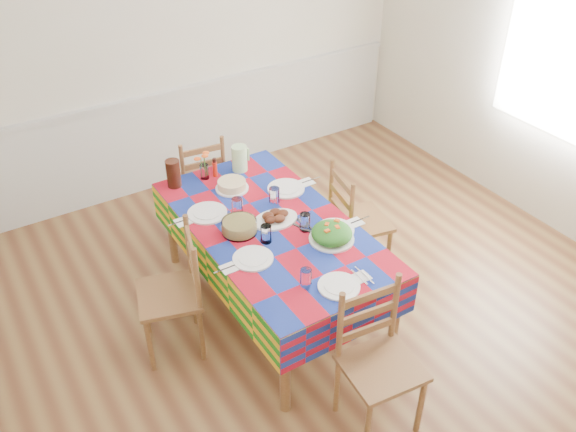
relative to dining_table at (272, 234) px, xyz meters
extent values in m
cube|color=brown|center=(0.27, -0.51, -0.65)|extent=(4.50, 5.00, 0.04)
cube|color=beige|center=(0.27, 2.01, 0.72)|extent=(4.50, 0.04, 2.70)
cube|color=silver|center=(0.27, 1.96, 0.27)|extent=(4.41, 0.06, 0.04)
cube|color=silver|center=(0.27, 1.98, -0.18)|extent=(4.41, 0.03, 0.90)
plane|color=white|center=(2.50, -0.21, 0.87)|extent=(0.00, 1.40, 1.40)
cylinder|color=brown|center=(-0.41, -0.83, -0.30)|extent=(0.07, 0.07, 0.66)
cylinder|color=brown|center=(0.41, -0.83, -0.30)|extent=(0.07, 0.07, 0.66)
cylinder|color=brown|center=(-0.41, 0.83, -0.30)|extent=(0.07, 0.07, 0.66)
cylinder|color=brown|center=(0.41, 0.83, -0.30)|extent=(0.07, 0.07, 0.66)
cube|color=brown|center=(0.00, 0.00, 0.05)|extent=(0.94, 1.78, 0.04)
cube|color=maroon|center=(0.00, 0.00, 0.07)|extent=(0.97, 1.81, 0.01)
cube|color=maroon|center=(-0.49, 0.00, -0.07)|extent=(0.01, 1.81, 0.28)
cube|color=maroon|center=(0.49, 0.00, -0.07)|extent=(0.01, 1.81, 0.28)
cube|color=maroon|center=(0.00, -0.91, -0.07)|extent=(0.97, 0.01, 0.28)
cube|color=maroon|center=(0.00, 0.91, -0.07)|extent=(0.97, 0.01, 0.28)
cylinder|color=white|center=(0.01, -0.74, 0.08)|extent=(0.25, 0.25, 0.01)
cylinder|color=white|center=(0.01, -0.74, 0.09)|extent=(0.18, 0.18, 0.01)
cylinder|color=white|center=(-0.14, -0.63, 0.14)|extent=(0.07, 0.07, 0.12)
cube|color=white|center=(0.18, -0.74, 0.08)|extent=(0.09, 0.09, 0.01)
cube|color=silver|center=(0.16, -0.74, 0.08)|extent=(0.01, 0.16, 0.00)
cube|color=silver|center=(0.20, -0.74, 0.08)|extent=(0.01, 0.19, 0.00)
cylinder|color=white|center=(-0.28, -0.25, 0.08)|extent=(0.25, 0.25, 0.01)
cylinder|color=white|center=(-0.28, -0.25, 0.09)|extent=(0.18, 0.18, 0.01)
cylinder|color=white|center=(-0.12, -0.14, 0.14)|extent=(0.07, 0.07, 0.12)
cube|color=white|center=(-0.45, -0.25, 0.08)|extent=(0.09, 0.09, 0.01)
cube|color=silver|center=(-0.47, -0.25, 0.08)|extent=(0.16, 0.01, 0.00)
cube|color=silver|center=(-0.44, -0.25, 0.08)|extent=(0.19, 0.01, 0.00)
cylinder|color=white|center=(-0.31, 0.34, 0.08)|extent=(0.27, 0.27, 0.01)
cylinder|color=white|center=(-0.31, 0.34, 0.09)|extent=(0.19, 0.19, 0.01)
cylinder|color=white|center=(-0.14, 0.22, 0.14)|extent=(0.08, 0.08, 0.13)
cube|color=white|center=(-0.49, 0.34, 0.08)|extent=(0.10, 0.10, 0.01)
cube|color=silver|center=(-0.51, 0.34, 0.09)|extent=(0.17, 0.01, 0.00)
cube|color=silver|center=(-0.47, 0.34, 0.09)|extent=(0.20, 0.01, 0.00)
cylinder|color=white|center=(0.32, -0.28, 0.08)|extent=(0.26, 0.26, 0.01)
cylinder|color=white|center=(0.32, -0.28, 0.09)|extent=(0.18, 0.18, 0.01)
cylinder|color=white|center=(0.16, -0.16, 0.14)|extent=(0.07, 0.07, 0.12)
cube|color=white|center=(0.49, -0.28, 0.08)|extent=(0.10, 0.10, 0.01)
cube|color=silver|center=(0.47, -0.28, 0.08)|extent=(0.16, 0.01, 0.00)
cube|color=silver|center=(0.51, -0.28, 0.08)|extent=(0.19, 0.01, 0.00)
cylinder|color=white|center=(0.31, 0.32, 0.08)|extent=(0.27, 0.27, 0.01)
cylinder|color=white|center=(0.31, 0.32, 0.09)|extent=(0.19, 0.19, 0.01)
cylinder|color=white|center=(0.14, 0.20, 0.14)|extent=(0.08, 0.08, 0.13)
cube|color=white|center=(0.49, 0.32, 0.08)|extent=(0.10, 0.10, 0.01)
cube|color=silver|center=(0.47, 0.32, 0.09)|extent=(0.17, 0.01, 0.00)
cube|color=silver|center=(0.51, 0.32, 0.09)|extent=(0.20, 0.01, 0.00)
ellipsoid|color=white|center=(0.04, 0.03, 0.08)|extent=(0.32, 0.23, 0.01)
ellipsoid|color=black|center=(0.10, 0.03, 0.12)|extent=(0.08, 0.07, 0.05)
ellipsoid|color=black|center=(0.06, 0.06, 0.12)|extent=(0.08, 0.07, 0.05)
ellipsoid|color=black|center=(0.00, 0.05, 0.12)|extent=(0.08, 0.07, 0.05)
ellipsoid|color=black|center=(-0.01, 0.01, 0.12)|extent=(0.08, 0.07, 0.05)
ellipsoid|color=black|center=(0.05, -0.02, 0.12)|extent=(0.08, 0.07, 0.05)
cylinder|color=white|center=(0.24, -0.35, 0.08)|extent=(0.29, 0.29, 0.01)
ellipsoid|color=#1A4D13|center=(0.24, -0.35, 0.13)|extent=(0.26, 0.26, 0.12)
cube|color=#F15714|center=(0.18, -0.38, 0.19)|extent=(0.03, 0.02, 0.01)
cube|color=#F15714|center=(0.22, -0.32, 0.19)|extent=(0.04, 0.04, 0.01)
cube|color=#F15714|center=(0.26, -0.38, 0.19)|extent=(0.03, 0.04, 0.01)
cube|color=#F15714|center=(0.30, -0.32, 0.19)|extent=(0.04, 0.04, 0.01)
cylinder|color=white|center=(-0.22, 0.04, 0.12)|extent=(0.23, 0.23, 0.08)
cylinder|color=tan|center=(-0.22, 0.04, 0.12)|extent=(0.22, 0.22, 0.07)
cylinder|color=white|center=(-0.02, 0.53, 0.08)|extent=(0.24, 0.24, 0.01)
cylinder|color=beige|center=(-0.02, 0.53, 0.12)|extent=(0.20, 0.20, 0.06)
cube|color=black|center=(0.14, -0.11, 0.08)|extent=(0.11, 0.27, 0.01)
cube|color=black|center=(0.18, -0.09, 0.08)|extent=(0.06, 0.28, 0.01)
cylinder|color=white|center=(-0.12, 0.78, 0.13)|extent=(0.07, 0.07, 0.11)
cylinder|color=#376722|center=(-0.14, 0.78, 0.18)|extent=(0.01, 0.01, 0.16)
ellipsoid|color=#F15714|center=(-0.17, 0.78, 0.25)|extent=(0.05, 0.05, 0.02)
cylinder|color=#376722|center=(-0.10, 0.79, 0.18)|extent=(0.01, 0.01, 0.16)
ellipsoid|color=#F15714|center=(-0.08, 0.80, 0.27)|extent=(0.05, 0.05, 0.02)
cylinder|color=#376722|center=(-0.12, 0.76, 0.18)|extent=(0.01, 0.01, 0.16)
ellipsoid|color=#F15714|center=(-0.12, 0.74, 0.28)|extent=(0.05, 0.05, 0.02)
cylinder|color=red|center=(-0.04, 0.76, 0.15)|extent=(0.04, 0.04, 0.15)
cylinder|color=#BCEEA8|center=(0.16, 0.74, 0.18)|extent=(0.12, 0.12, 0.20)
cylinder|color=black|center=(-0.35, 0.79, 0.18)|extent=(0.10, 0.10, 0.21)
cube|color=white|center=(0.01, -0.87, 0.09)|extent=(0.07, 0.02, 0.02)
cylinder|color=brown|center=(-0.19, -1.34, -0.41)|extent=(0.04, 0.04, 0.44)
cylinder|color=brown|center=(0.16, -1.37, -0.41)|extent=(0.04, 0.04, 0.44)
cylinder|color=brown|center=(-0.16, -1.00, -0.41)|extent=(0.04, 0.04, 0.44)
cylinder|color=brown|center=(0.19, -1.04, -0.41)|extent=(0.04, 0.04, 0.44)
cube|color=brown|center=(0.00, -1.19, -0.18)|extent=(0.45, 0.43, 0.03)
cylinder|color=brown|center=(-0.16, -0.99, 0.06)|extent=(0.04, 0.04, 0.49)
cylinder|color=brown|center=(0.19, -1.03, 0.06)|extent=(0.04, 0.04, 0.49)
cube|color=brown|center=(0.02, -1.01, -0.04)|extent=(0.35, 0.06, 0.05)
cube|color=brown|center=(0.02, -1.01, 0.09)|extent=(0.35, 0.06, 0.05)
cube|color=brown|center=(0.02, -1.01, 0.21)|extent=(0.35, 0.06, 0.05)
cylinder|color=brown|center=(0.18, 1.33, -0.42)|extent=(0.03, 0.03, 0.42)
cylinder|color=brown|center=(-0.15, 1.36, -0.42)|extent=(0.03, 0.03, 0.42)
cylinder|color=brown|center=(0.15, 1.01, -0.42)|extent=(0.03, 0.03, 0.42)
cylinder|color=brown|center=(-0.18, 1.05, -0.42)|extent=(0.03, 0.03, 0.42)
cube|color=brown|center=(0.00, 1.19, -0.20)|extent=(0.43, 0.41, 0.03)
cylinder|color=brown|center=(0.15, 1.00, 0.02)|extent=(0.03, 0.03, 0.46)
cylinder|color=brown|center=(-0.18, 1.04, 0.02)|extent=(0.03, 0.03, 0.46)
cube|color=brown|center=(-0.02, 1.02, -0.08)|extent=(0.33, 0.05, 0.05)
cube|color=brown|center=(-0.02, 1.02, 0.04)|extent=(0.33, 0.05, 0.05)
cube|color=brown|center=(-0.02, 1.02, 0.16)|extent=(0.33, 0.05, 0.05)
cylinder|color=brown|center=(-0.88, 0.21, -0.41)|extent=(0.03, 0.03, 0.43)
cylinder|color=brown|center=(-0.97, -0.12, -0.41)|extent=(0.03, 0.03, 0.43)
cylinder|color=brown|center=(-0.56, 0.12, -0.41)|extent=(0.03, 0.03, 0.43)
cylinder|color=brown|center=(-0.66, -0.21, -0.41)|extent=(0.03, 0.03, 0.43)
cube|color=brown|center=(-0.77, 0.00, -0.18)|extent=(0.48, 0.50, 0.03)
cylinder|color=brown|center=(-0.55, 0.12, 0.04)|extent=(0.03, 0.03, 0.48)
cylinder|color=brown|center=(-0.65, -0.22, 0.04)|extent=(0.03, 0.03, 0.48)
cube|color=brown|center=(-0.60, -0.05, -0.05)|extent=(0.12, 0.34, 0.05)
cube|color=brown|center=(-0.60, -0.05, 0.07)|extent=(0.12, 0.34, 0.05)
cube|color=brown|center=(-0.60, -0.05, 0.20)|extent=(0.12, 0.34, 0.05)
cylinder|color=brown|center=(0.89, -0.20, -0.42)|extent=(0.03, 0.03, 0.43)
cylinder|color=brown|center=(0.96, 0.14, -0.42)|extent=(0.03, 0.03, 0.43)
cylinder|color=brown|center=(0.57, -0.14, -0.42)|extent=(0.03, 0.03, 0.43)
cylinder|color=brown|center=(0.64, 0.20, -0.42)|extent=(0.03, 0.03, 0.43)
cube|color=brown|center=(0.77, 0.00, -0.19)|extent=(0.46, 0.47, 0.03)
cylinder|color=brown|center=(0.56, -0.14, 0.04)|extent=(0.03, 0.03, 0.48)
cylinder|color=brown|center=(0.63, 0.20, 0.04)|extent=(0.03, 0.03, 0.48)
cube|color=brown|center=(0.60, 0.03, -0.06)|extent=(0.09, 0.34, 0.05)
cube|color=brown|center=(0.60, 0.03, 0.07)|extent=(0.09, 0.34, 0.05)
cube|color=brown|center=(0.60, 0.03, 0.19)|extent=(0.09, 0.34, 0.05)
camera|label=1|loc=(-1.65, -2.85, 2.45)|focal=38.00mm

